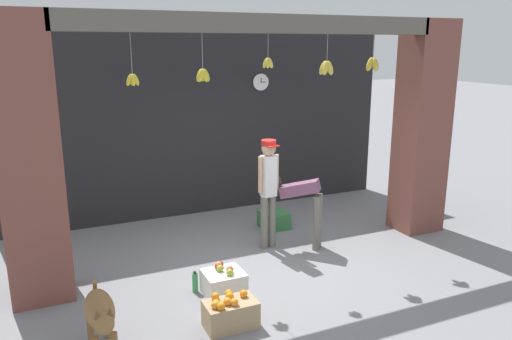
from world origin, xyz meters
TOP-DOWN VIEW (x-y plane):
  - ground_plane at (0.00, 0.00)m, footprint 60.00×60.00m
  - shop_back_wall at (0.00, 2.58)m, footprint 7.06×0.12m
  - shop_pillar_left at (-2.88, 0.30)m, footprint 0.70×0.60m
  - shop_pillar_right at (2.88, 0.30)m, footprint 0.70×0.60m
  - storefront_awning at (0.02, 0.12)m, footprint 5.16×0.32m
  - dog at (-2.38, -1.25)m, footprint 0.29×1.01m
  - shopkeeper at (0.28, 0.56)m, footprint 0.34×0.28m
  - worker_stooping at (0.77, 0.38)m, footprint 0.70×0.66m
  - fruit_crate_oranges at (-1.04, -1.27)m, footprint 0.57×0.34m
  - fruit_crate_apples at (-0.85, -0.55)m, footprint 0.48×0.44m
  - produce_box_green at (0.73, 1.27)m, footprint 0.44×0.44m
  - water_bottle at (-1.16, -0.35)m, footprint 0.07×0.07m
  - wall_clock at (1.04, 2.50)m, footprint 0.32×0.03m

SIDE VIEW (x-z plane):
  - ground_plane at x=0.00m, z-range 0.00..0.00m
  - water_bottle at x=-1.16m, z-range -0.01..0.26m
  - produce_box_green at x=0.73m, z-range 0.00..0.27m
  - fruit_crate_apples at x=-0.85m, z-range -0.03..0.35m
  - fruit_crate_oranges at x=-1.04m, z-range -0.02..0.36m
  - dog at x=-2.38m, z-range 0.12..0.82m
  - worker_stooping at x=0.77m, z-range 0.18..1.27m
  - shopkeeper at x=0.28m, z-range 0.15..1.81m
  - shop_back_wall at x=0.00m, z-range 0.00..3.37m
  - shop_pillar_left at x=-2.88m, z-range 0.00..3.37m
  - shop_pillar_right at x=2.88m, z-range 0.00..3.37m
  - wall_clock at x=1.04m, z-range 2.17..2.49m
  - storefront_awning at x=0.02m, z-range 2.79..3.65m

